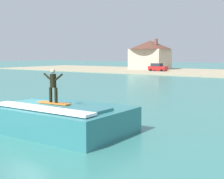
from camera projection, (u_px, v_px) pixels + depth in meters
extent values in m
plane|color=#377D75|center=(32.00, 129.00, 16.91)|extent=(260.00, 260.00, 0.00)
cube|color=#2F777B|center=(63.00, 119.00, 16.32)|extent=(6.67, 4.46, 1.28)
cube|color=#2F777B|center=(55.00, 107.00, 15.78)|extent=(5.67, 2.01, 0.14)
cube|color=white|center=(41.00, 108.00, 15.04)|extent=(6.01, 0.80, 0.12)
cube|color=orange|center=(54.00, 103.00, 16.12)|extent=(1.92, 0.51, 0.06)
cube|color=black|center=(54.00, 103.00, 16.12)|extent=(1.75, 0.12, 0.01)
cylinder|color=black|center=(51.00, 95.00, 16.22)|extent=(0.16, 0.16, 0.76)
cylinder|color=black|center=(56.00, 95.00, 16.01)|extent=(0.16, 0.16, 0.76)
cylinder|color=black|center=(53.00, 81.00, 16.04)|extent=(0.32, 0.32, 0.68)
sphere|color=tan|center=(53.00, 71.00, 15.98)|extent=(0.24, 0.24, 0.24)
cylinder|color=black|center=(47.00, 77.00, 16.23)|extent=(0.52, 0.10, 0.38)
cylinder|color=black|center=(59.00, 77.00, 15.80)|extent=(0.52, 0.10, 0.38)
cube|color=red|center=(158.00, 68.00, 70.08)|extent=(4.01, 1.85, 0.90)
cube|color=#262D38|center=(157.00, 65.00, 70.17)|extent=(2.21, 1.67, 0.64)
cylinder|color=black|center=(165.00, 70.00, 70.20)|extent=(0.64, 0.22, 0.64)
cylinder|color=black|center=(161.00, 71.00, 68.60)|extent=(0.64, 0.22, 0.64)
cylinder|color=black|center=(155.00, 70.00, 71.67)|extent=(0.64, 0.22, 0.64)
cylinder|color=black|center=(151.00, 70.00, 70.07)|extent=(0.64, 0.22, 0.64)
cube|color=beige|center=(150.00, 59.00, 78.50)|extent=(8.38, 7.24, 5.06)
cone|color=brown|center=(150.00, 45.00, 78.10)|extent=(10.39, 10.39, 2.10)
cube|color=brown|center=(156.00, 42.00, 75.98)|extent=(0.60, 0.60, 1.80)
cylinder|color=brown|center=(150.00, 62.00, 76.62)|extent=(0.53, 0.53, 3.98)
sphere|color=#315C2F|center=(151.00, 50.00, 76.30)|extent=(2.87, 2.87, 2.87)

